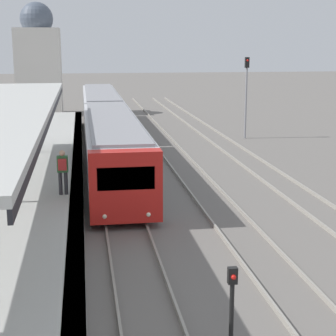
{
  "coord_description": "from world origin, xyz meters",
  "views": [
    {
      "loc": [
        -1.41,
        -6.22,
        6.41
      ],
      "look_at": [
        1.91,
        15.42,
        1.54
      ],
      "focal_mm": 60.0,
      "sensor_mm": 36.0,
      "label": 1
    }
  ],
  "objects_px": {
    "person_on_platform": "(63,169)",
    "signal_mast_far": "(246,88)",
    "train_near": "(106,123)",
    "signal_post_near": "(232,299)"
  },
  "relations": [
    {
      "from": "person_on_platform",
      "to": "signal_mast_far",
      "type": "height_order",
      "value": "signal_mast_far"
    },
    {
      "from": "train_near",
      "to": "person_on_platform",
      "type": "bearing_deg",
      "value": -98.73
    },
    {
      "from": "train_near",
      "to": "signal_mast_far",
      "type": "relative_size",
      "value": 5.77
    },
    {
      "from": "person_on_platform",
      "to": "signal_post_near",
      "type": "xyz_separation_m",
      "value": [
        3.78,
        -9.72,
        -0.8
      ]
    },
    {
      "from": "train_near",
      "to": "signal_mast_far",
      "type": "xyz_separation_m",
      "value": [
        9.66,
        2.47,
        1.81
      ]
    },
    {
      "from": "signal_mast_far",
      "to": "person_on_platform",
      "type": "bearing_deg",
      "value": -125.34
    },
    {
      "from": "train_near",
      "to": "signal_post_near",
      "type": "distance_m",
      "value": 24.02
    },
    {
      "from": "person_on_platform",
      "to": "signal_mast_far",
      "type": "xyz_separation_m",
      "value": [
        11.85,
        16.71,
        1.49
      ]
    },
    {
      "from": "person_on_platform",
      "to": "signal_post_near",
      "type": "distance_m",
      "value": 10.46
    },
    {
      "from": "person_on_platform",
      "to": "train_near",
      "type": "bearing_deg",
      "value": 81.27
    }
  ]
}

